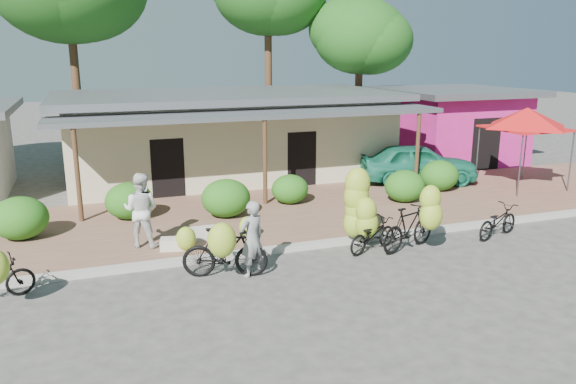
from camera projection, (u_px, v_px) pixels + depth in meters
name	position (u px, v px, depth m)	size (l,w,h in m)	color
ground	(348.00, 276.00, 12.60)	(100.00, 100.00, 0.00)	#423F3D
sidewalk	(276.00, 214.00, 17.15)	(60.00, 6.00, 0.12)	#8D624C
curb	(314.00, 245.00, 14.41)	(60.00, 0.25, 0.15)	#A8A399
shop_main	(228.00, 134.00, 22.15)	(13.00, 8.50, 3.35)	beige
shop_pink	(451.00, 124.00, 25.67)	(6.00, 6.00, 3.25)	#D3208B
tree_near_right	(356.00, 34.00, 26.94)	(4.67, 4.51, 7.42)	#533421
hedge_0	(20.00, 218.00, 14.62)	(1.45, 1.30, 1.13)	#175112
hedge_1	(129.00, 201.00, 16.40)	(1.39, 1.25, 1.08)	#175112
hedge_2	(226.00, 198.00, 16.59)	(1.46, 1.31, 1.14)	#175112
hedge_3	(290.00, 189.00, 18.07)	(1.21, 1.09, 0.94)	#175112
hedge_4	(405.00, 186.00, 18.27)	(1.33, 1.20, 1.04)	#175112
hedge_5	(439.00, 175.00, 19.73)	(1.37, 1.24, 1.07)	#175112
red_canopy	(527.00, 118.00, 19.78)	(3.50, 3.50, 2.86)	#59595E
bike_left	(224.00, 251.00, 12.32)	(1.98, 1.43, 1.47)	black
bike_center	(363.00, 215.00, 14.22)	(1.72, 1.39, 2.07)	black
bike_right	(414.00, 223.00, 14.02)	(1.98, 1.43, 1.80)	black
bike_far_right	(498.00, 221.00, 15.14)	(1.79, 1.11, 0.89)	black
loose_banana_a	(186.00, 239.00, 13.81)	(0.49, 0.42, 0.61)	#B8CD33
loose_banana_b	(248.00, 227.00, 14.78)	(0.46, 0.39, 0.58)	#B8CD33
loose_banana_c	(353.00, 220.00, 15.23)	(0.53, 0.45, 0.67)	#B8CD33
sack_near	(201.00, 233.00, 14.70)	(0.85, 0.40, 0.30)	silver
sack_far	(176.00, 244.00, 13.95)	(0.75, 0.38, 0.28)	silver
vendor	(252.00, 239.00, 12.44)	(0.64, 0.42, 1.74)	gray
bystander	(141.00, 210.00, 13.99)	(0.92, 0.72, 1.89)	silver
teal_van	(418.00, 163.00, 20.83)	(1.74, 4.32, 1.47)	#197155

